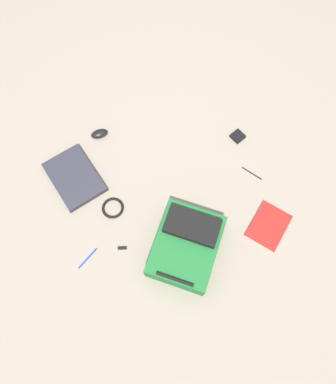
% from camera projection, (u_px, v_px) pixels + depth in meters
% --- Properties ---
extents(ground_plane, '(3.91, 3.91, 0.00)m').
position_uv_depth(ground_plane, '(163.00, 189.00, 2.09)').
color(ground_plane, gray).
extents(backpack, '(0.49, 0.51, 0.18)m').
position_uv_depth(backpack, '(187.00, 245.00, 1.90)').
color(backpack, '#1E662D').
rests_on(backpack, ground_plane).
extents(laptop, '(0.35, 0.24, 0.03)m').
position_uv_depth(laptop, '(74.00, 177.00, 2.10)').
color(laptop, '#24242C').
rests_on(laptop, ground_plane).
extents(book_manual, '(0.26, 0.29, 0.02)m').
position_uv_depth(book_manual, '(269.00, 226.00, 2.00)').
color(book_manual, silver).
rests_on(book_manual, ground_plane).
extents(computer_mouse, '(0.08, 0.11, 0.04)m').
position_uv_depth(computer_mouse, '(99.00, 134.00, 2.20)').
color(computer_mouse, black).
rests_on(computer_mouse, ground_plane).
extents(cable_coil, '(0.12, 0.12, 0.01)m').
position_uv_depth(cable_coil, '(113.00, 208.00, 2.05)').
color(cable_coil, black).
rests_on(cable_coil, ground_plane).
extents(pen_black, '(0.13, 0.05, 0.01)m').
position_uv_depth(pen_black, '(252.00, 173.00, 2.13)').
color(pen_black, black).
rests_on(pen_black, ground_plane).
extents(pen_blue, '(0.05, 0.13, 0.01)m').
position_uv_depth(pen_blue, '(88.00, 258.00, 1.95)').
color(pen_blue, '#1933B2').
rests_on(pen_blue, ground_plane).
extents(earbud_pouch, '(0.08, 0.08, 0.02)m').
position_uv_depth(earbud_pouch, '(238.00, 136.00, 2.20)').
color(earbud_pouch, black).
rests_on(earbud_pouch, ground_plane).
extents(usb_stick, '(0.04, 0.05, 0.01)m').
position_uv_depth(usb_stick, '(122.00, 248.00, 1.97)').
color(usb_stick, black).
rests_on(usb_stick, ground_plane).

